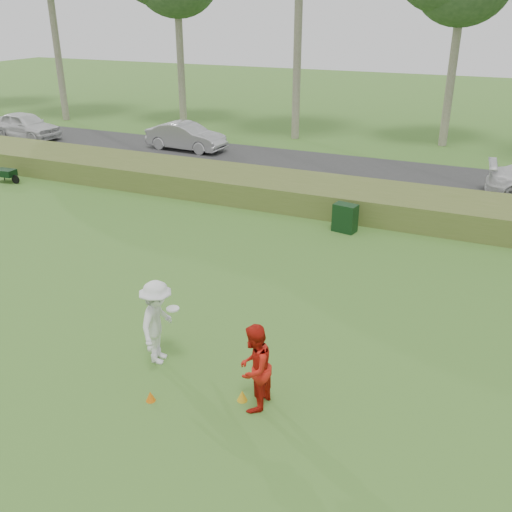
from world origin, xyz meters
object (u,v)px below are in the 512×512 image
at_px(player_red, 254,368).
at_px(cone_yellow, 242,396).
at_px(car_mid, 186,136).
at_px(player_white, 158,322).
at_px(car_left, 25,125).
at_px(utility_cabinet, 345,218).
at_px(cone_orange, 150,396).

distance_m(player_red, cone_yellow, 0.82).
height_order(cone_yellow, car_mid, car_mid).
height_order(player_white, car_left, player_white).
bearing_deg(player_white, utility_cabinet, -20.64).
relative_size(cone_orange, car_mid, 0.05).
bearing_deg(car_mid, cone_orange, -148.40).
height_order(cone_orange, utility_cabinet, utility_cabinet).
relative_size(cone_orange, cone_yellow, 0.92).
bearing_deg(cone_yellow, car_mid, 123.30).
distance_m(player_white, cone_orange, 1.61).
height_order(player_white, player_red, player_white).
xyz_separation_m(player_red, cone_yellow, (-0.28, 0.07, -0.76)).
xyz_separation_m(cone_orange, car_left, (-19.62, 16.98, 0.69)).
bearing_deg(car_mid, cone_yellow, -143.56).
bearing_deg(car_left, cone_yellow, -121.69).
bearing_deg(car_left, utility_cabinet, -102.26).
relative_size(player_red, cone_orange, 8.41).
height_order(player_red, cone_yellow, player_red).
distance_m(player_white, car_mid, 19.36).
distance_m(cone_orange, utility_cabinet, 10.36).
distance_m(cone_yellow, utility_cabinet, 9.61).
bearing_deg(cone_orange, player_white, 115.03).
bearing_deg(player_white, cone_orange, -166.19).
xyz_separation_m(player_white, utility_cabinet, (1.50, 9.06, -0.46)).
distance_m(cone_yellow, car_left, 26.75).
bearing_deg(car_left, player_red, -121.44).
bearing_deg(player_red, cone_orange, -71.23).
xyz_separation_m(cone_yellow, car_mid, (-11.50, 17.50, 0.65)).
relative_size(player_white, car_mid, 0.44).
xyz_separation_m(cone_orange, cone_yellow, (1.62, 0.73, 0.01)).
bearing_deg(cone_yellow, player_red, -13.68).
height_order(utility_cabinet, car_left, car_left).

